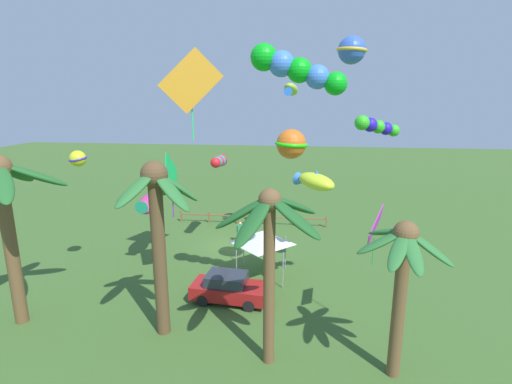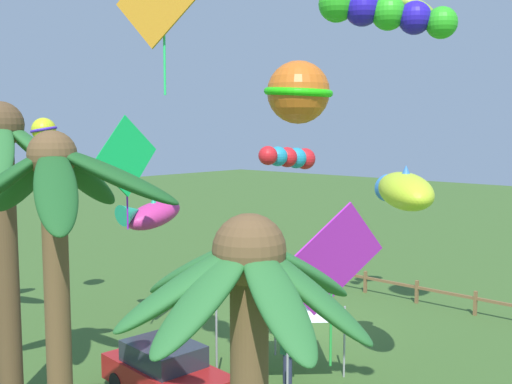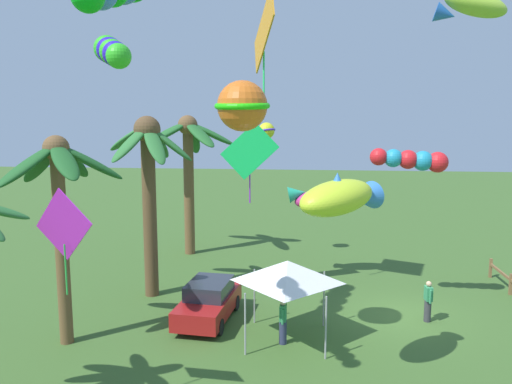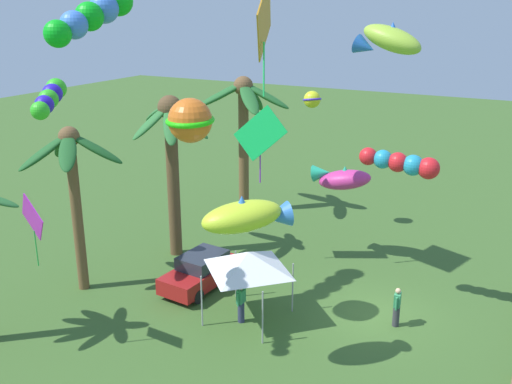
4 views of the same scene
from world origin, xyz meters
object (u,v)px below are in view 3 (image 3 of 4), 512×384
object	(u,v)px
kite_fish_6	(341,197)
spectator_1	(428,301)
palm_tree_2	(149,169)
palm_tree_0	(188,150)
festival_tent	(288,271)
palm_tree_3	(60,188)
kite_fish_1	(317,197)
kite_fish_10	(471,5)
kite_ball_5	(267,131)
spectator_0	(283,321)
kite_diamond_4	(63,227)
parked_car_0	(209,301)
kite_ball_9	(242,106)
kite_tube_0	(412,160)
kite_diamond_3	(250,152)
kite_diamond_11	(264,32)
kite_tube_8	(112,52)

from	to	relation	value
kite_fish_6	spectator_1	bearing A→B (deg)	-35.98
palm_tree_2	palm_tree_0	bearing A→B (deg)	0.38
spectator_1	festival_tent	size ratio (longest dim) A/B	0.56
palm_tree_3	kite_fish_1	world-z (taller)	palm_tree_3
festival_tent	kite_fish_10	xyz separation A→B (m)	(-1.28, -5.17, 8.36)
kite_fish_10	kite_ball_5	bearing A→B (deg)	31.41
spectator_0	kite_fish_10	world-z (taller)	kite_fish_10
kite_diamond_4	kite_fish_1	bearing A→B (deg)	-26.45
parked_car_0	kite_ball_9	world-z (taller)	kite_ball_9
palm_tree_0	kite_ball_9	xyz separation A→B (m)	(-12.39, -4.85, 2.05)
kite_tube_0	palm_tree_0	bearing A→B (deg)	56.18
kite_tube_0	kite_ball_5	world-z (taller)	kite_ball_5
kite_tube_0	kite_fish_1	size ratio (longest dim) A/B	1.02
kite_diamond_3	kite_diamond_11	xyz separation A→B (m)	(-1.04, -0.70, 4.79)
parked_car_0	kite_fish_6	bearing A→B (deg)	-132.75
kite_fish_1	kite_ball_5	bearing A→B (deg)	45.05
kite_diamond_4	kite_fish_10	distance (m)	12.52
palm_tree_2	palm_tree_3	distance (m)	5.06
kite_tube_8	kite_ball_9	world-z (taller)	kite_tube_8
parked_car_0	kite_diamond_11	size ratio (longest dim) A/B	0.87
kite_tube_8	kite_diamond_4	bearing A→B (deg)	90.45
kite_tube_0	palm_tree_2	bearing A→B (deg)	88.43
festival_tent	kite_tube_0	distance (m)	6.88
kite_fish_6	parked_car_0	bearing A→B (deg)	47.25
kite_ball_9	kite_diamond_11	world-z (taller)	kite_diamond_11
kite_fish_10	spectator_0	bearing A→B (deg)	80.13
palm_tree_2	kite_diamond_11	size ratio (longest dim) A/B	1.68
palm_tree_3	kite_diamond_11	distance (m)	9.70
kite_ball_5	kite_ball_9	world-z (taller)	kite_ball_9
festival_tent	kite_ball_5	world-z (taller)	kite_ball_5
kite_tube_0	kite_tube_8	xyz separation A→B (m)	(-8.80, 8.48, 3.04)
palm_tree_3	kite_fish_6	bearing A→B (deg)	-101.45
parked_car_0	kite_tube_0	xyz separation A→B (m)	(2.10, -7.77, 5.34)
kite_tube_8	kite_ball_9	bearing A→B (deg)	-33.63
palm_tree_2	spectator_1	size ratio (longest dim) A/B	4.93
palm_tree_2	kite_ball_9	distance (m)	7.64
spectator_0	kite_fish_10	size ratio (longest dim) A/B	0.74
kite_ball_5	kite_fish_6	world-z (taller)	kite_ball_5
palm_tree_2	palm_tree_3	bearing A→B (deg)	163.94
kite_fish_10	kite_diamond_3	bearing A→B (deg)	50.25
kite_tube_8	kite_diamond_11	distance (m)	9.44
kite_ball_9	palm_tree_0	bearing A→B (deg)	21.40
palm_tree_0	palm_tree_2	bearing A→B (deg)	-179.62
palm_tree_0	kite_diamond_3	bearing A→B (deg)	-145.23
palm_tree_2	festival_tent	size ratio (longest dim) A/B	2.74
festival_tent	kite_fish_6	world-z (taller)	kite_fish_6
spectator_1	kite_ball_9	distance (m)	10.48
kite_tube_0	kite_diamond_3	bearing A→B (deg)	80.56
spectator_0	kite_fish_1	xyz separation A→B (m)	(7.55, -1.17, 3.18)
palm_tree_2	kite_fish_6	size ratio (longest dim) A/B	2.77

